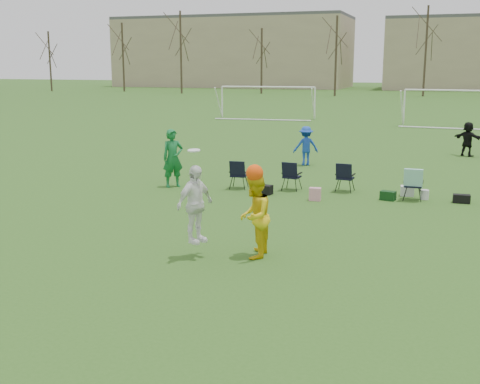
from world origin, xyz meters
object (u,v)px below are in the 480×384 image
at_px(fielder_blue, 306,146).
at_px(fielder_black, 468,139).
at_px(center_contest, 232,211).
at_px(goal_left, 268,93).
at_px(goal_mid, 461,98).
at_px(fielder_green_near, 173,158).

bearing_deg(fielder_blue, fielder_black, -169.22).
bearing_deg(center_contest, fielder_blue, 95.71).
distance_m(goal_left, goal_mid, 14.14).
xyz_separation_m(center_contest, goal_left, (-9.04, 33.21, 0.88)).
bearing_deg(goal_mid, fielder_green_near, -107.02).
bearing_deg(goal_mid, fielder_black, -85.18).
relative_size(fielder_blue, fielder_black, 1.03).
bearing_deg(fielder_blue, fielder_green_near, 34.56).
relative_size(fielder_blue, goal_left, 0.22).
bearing_deg(fielder_green_near, fielder_blue, 17.41).
bearing_deg(fielder_black, center_contest, 103.05).
distance_m(center_contest, goal_mid, 31.62).
xyz_separation_m(fielder_black, center_contest, (-5.16, -17.32, 0.26)).
height_order(fielder_black, goal_mid, goal_mid).
distance_m(fielder_blue, goal_mid, 19.79).
bearing_deg(goal_left, center_contest, -79.77).
bearing_deg(goal_left, fielder_black, -53.22).
bearing_deg(fielder_black, fielder_green_near, 77.69).
xyz_separation_m(fielder_green_near, center_contest, (4.51, -6.56, 0.05)).
distance_m(fielder_blue, fielder_black, 8.04).
xyz_separation_m(fielder_green_near, goal_mid, (9.47, 24.65, 0.93)).
relative_size(fielder_blue, goal_mid, 0.22).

